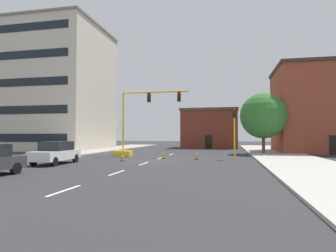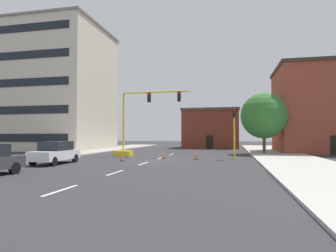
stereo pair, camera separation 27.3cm
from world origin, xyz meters
name	(u,v)px [view 2 (the right image)]	position (x,y,z in m)	size (l,w,h in m)	color
ground_plane	(153,160)	(0.00, 0.00, 0.00)	(160.00, 160.00, 0.00)	#2D2D30
sidewalk_left	(79,152)	(-11.87, 8.00, 0.07)	(6.00, 56.00, 0.14)	#9E998E
sidewalk_right	(280,155)	(11.87, 8.00, 0.07)	(6.00, 56.00, 0.14)	#B2ADA3
lane_stripe_seg_0	(61,190)	(0.00, -14.00, 0.00)	(0.16, 2.40, 0.01)	silver
lane_stripe_seg_1	(115,173)	(0.00, -8.50, 0.00)	(0.16, 2.40, 0.01)	silver
lane_stripe_seg_2	(143,164)	(0.00, -3.00, 0.00)	(0.16, 2.40, 0.01)	silver
lane_stripe_seg_3	(160,158)	(0.00, 2.50, 0.00)	(0.16, 2.40, 0.01)	silver
lane_stripe_seg_4	(172,154)	(0.00, 8.00, 0.00)	(0.16, 2.40, 0.01)	silver
building_tall_left	(62,89)	(-19.32, 15.58, 9.53)	(13.64, 13.97, 19.04)	beige
building_brick_center	(211,129)	(3.36, 26.14, 3.38)	(9.61, 8.51, 6.73)	brown
building_row_right	(321,109)	(18.02, 15.20, 5.54)	(11.02, 10.11, 11.05)	brown
traffic_signal_gantry	(132,136)	(-3.55, 4.33, 2.18)	(8.04, 1.20, 6.83)	yellow
traffic_light_pole_right	(234,121)	(7.04, 2.62, 3.53)	(0.32, 0.47, 4.80)	yellow
tree_right_mid	(264,116)	(10.49, 10.24, 4.48)	(5.31, 5.31, 7.14)	brown
sedan_white_near_left	(56,152)	(-6.57, -4.67, 0.89)	(2.02, 4.57, 1.74)	white
traffic_cone_roadside_a	(196,156)	(3.63, 1.70, 0.35)	(0.36, 0.36, 0.71)	black
traffic_cone_roadside_b	(122,157)	(-2.45, -1.25, 0.30)	(0.36, 0.36, 0.62)	black
traffic_cone_roadside_c	(163,155)	(0.42, 2.07, 0.37)	(0.36, 0.36, 0.75)	black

